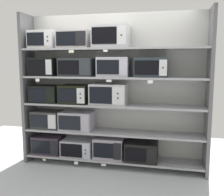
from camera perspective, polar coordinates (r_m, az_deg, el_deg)
The scene contains 33 objects.
ground at distance 3.53m, azimuth -3.78°, elevation -20.70°, with size 6.84×6.00×0.02m, color #B2B7BC.
back_panel at distance 4.32m, azimuth 0.67°, elevation 1.88°, with size 3.04×0.04×2.46m, color #B2B2AD.
upright_left at distance 4.63m, azimuth -17.83°, elevation 1.91°, with size 0.05×0.43×2.46m, color #5B5B5E.
upright_right at distance 4.04m, azimuth 20.55°, elevation 0.96°, with size 0.05×0.43×2.46m, color #5B5B5E.
shelf_0 at distance 4.36m, azimuth 0.00°, elevation -13.07°, with size 2.84×0.43×0.03m, color #99999E.
microwave_0 at distance 4.66m, azimuth -13.74°, elevation -9.79°, with size 0.49×0.36×0.29m.
microwave_1 at distance 4.46m, azimuth -7.40°, elevation -10.64°, with size 0.52×0.39×0.26m.
microwave_2 at distance 4.30m, azimuth -0.61°, elevation -10.79°, with size 0.48×0.36×0.33m.
microwave_3 at distance 4.23m, azimuth 6.51°, elevation -11.45°, with size 0.51×0.40×0.30m.
price_tag_0 at distance 4.54m, azimuth -14.67°, elevation -12.96°, with size 0.06×0.00×0.03m, color beige.
price_tag_1 at distance 4.32m, azimuth -7.86°, elevation -13.95°, with size 0.07×0.00×0.05m, color white.
price_tag_2 at distance 4.19m, azimuth -1.86°, elevation -14.47°, with size 0.08×0.00×0.03m, color white.
shelf_1 at distance 4.22m, azimuth 0.00°, elevation -7.48°, with size 2.84×0.43×0.03m, color #99999E.
microwave_4 at distance 4.55m, azimuth -14.01°, elevation -4.53°, with size 0.48×0.34×0.29m.
microwave_5 at distance 4.34m, azimuth -7.60°, elevation -4.90°, with size 0.53×0.40×0.30m.
shelf_2 at distance 4.13m, azimuth 0.00°, elevation -1.58°, with size 2.84×0.43×0.03m, color #99999E.
microwave_6 at distance 4.48m, azimuth -14.19°, elevation 0.92°, with size 0.48×0.39×0.28m.
microwave_7 at distance 4.27m, azimuth -8.05°, elevation 0.88°, with size 0.46×0.43×0.30m.
microwave_8 at distance 4.11m, azimuth -0.72°, elevation 0.87°, with size 0.57×0.37×0.32m.
shelf_3 at distance 4.08m, azimuth 0.00°, elevation 4.53°, with size 2.84×0.43×0.03m, color #99999E.
microwave_9 at distance 4.46m, azimuth -14.63°, elevation 6.63°, with size 0.43×0.35×0.29m.
microwave_10 at distance 4.23m, azimuth -7.63°, elevation 6.71°, with size 0.55×0.36×0.28m.
microwave_11 at distance 4.06m, azimuth 0.41°, elevation 6.84°, with size 0.49×0.38×0.30m.
microwave_12 at distance 3.98m, azimuth 8.57°, elevation 6.65°, with size 0.49×0.37×0.29m.
price_tag_3 at distance 4.29m, azimuth -16.04°, elevation 3.80°, with size 0.07×0.00×0.05m, color white.
price_tag_4 at distance 3.87m, azimuth -0.76°, elevation 3.80°, with size 0.08×0.00×0.03m, color white.
price_tag_5 at distance 3.78m, azimuth 8.37°, elevation 3.52°, with size 0.07×0.00×0.05m, color white.
shelf_4 at distance 4.08m, azimuth 0.00°, elevation 10.72°, with size 2.84×0.43×0.03m, color #99999E.
microwave_13 at distance 4.47m, azimuth -14.76°, elevation 12.25°, with size 0.44×0.34×0.29m.
microwave_14 at distance 4.25m, azimuth -8.14°, elevation 12.56°, with size 0.50×0.40×0.27m.
microwave_15 at distance 4.09m, azimuth -0.17°, elevation 13.30°, with size 0.55×0.41×0.34m.
price_tag_6 at distance 4.04m, azimuth -8.91°, elevation 10.07°, with size 0.08×0.00×0.04m, color beige.
price_tag_7 at distance 3.88m, azimuth -1.46°, elevation 10.33°, with size 0.07×0.00×0.03m, color white.
Camera 1 is at (0.89, -3.97, 1.68)m, focal length 41.66 mm.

